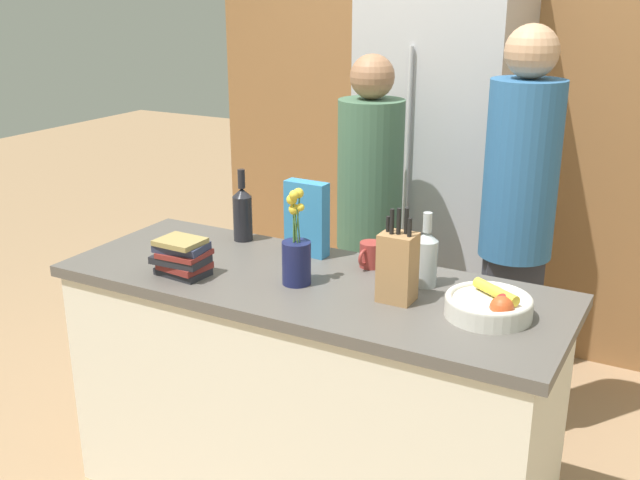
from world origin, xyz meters
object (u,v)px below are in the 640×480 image
at_px(bottle_oil, 426,257).
at_px(person_at_sink, 369,215).
at_px(bottle_vinegar, 243,213).
at_px(fruit_bowl, 490,305).
at_px(coffee_mug, 371,255).
at_px(cereal_box, 307,219).
at_px(person_in_blue, 517,217).
at_px(book_stack, 182,257).
at_px(flower_vase, 296,255).
at_px(knife_block, 398,266).
at_px(refrigerator, 440,174).

distance_m(bottle_oil, person_at_sink, 0.80).
xyz_separation_m(bottle_oil, bottle_vinegar, (-0.81, 0.11, 0.01)).
relative_size(fruit_bowl, coffee_mug, 2.23).
height_order(cereal_box, person_in_blue, person_in_blue).
bearing_deg(book_stack, person_at_sink, 73.19).
distance_m(book_stack, bottle_vinegar, 0.43).
distance_m(flower_vase, person_in_blue, 0.98).
bearing_deg(knife_block, fruit_bowl, 3.44).
bearing_deg(fruit_bowl, person_at_sink, 134.88).
bearing_deg(bottle_oil, coffee_mug, 162.91).
xyz_separation_m(fruit_bowl, flower_vase, (-0.66, -0.05, 0.06)).
bearing_deg(refrigerator, cereal_box, -95.68).
distance_m(cereal_box, bottle_vinegar, 0.31).
xyz_separation_m(coffee_mug, book_stack, (-0.54, -0.39, 0.02)).
xyz_separation_m(coffee_mug, bottle_vinegar, (-0.58, 0.03, 0.07)).
bearing_deg(cereal_box, person_at_sink, 89.18).
height_order(bottle_oil, person_at_sink, person_at_sink).
relative_size(book_stack, bottle_oil, 0.75).
xyz_separation_m(book_stack, bottle_oil, (0.78, 0.32, 0.03)).
xyz_separation_m(knife_block, person_in_blue, (0.18, 0.80, -0.02)).
distance_m(fruit_bowl, bottle_oil, 0.31).
height_order(cereal_box, coffee_mug, cereal_box).
distance_m(bottle_vinegar, person_at_sink, 0.61).
bearing_deg(book_stack, cereal_box, 55.14).
bearing_deg(bottle_vinegar, cereal_box, -4.97).
height_order(refrigerator, knife_block, refrigerator).
xyz_separation_m(bottle_oil, person_in_blue, (0.15, 0.63, -0.01)).
height_order(coffee_mug, book_stack, book_stack).
relative_size(refrigerator, person_at_sink, 1.22).
bearing_deg(person_at_sink, bottle_vinegar, -147.44).
bearing_deg(bottle_oil, knife_block, -101.74).
bearing_deg(person_at_sink, bottle_oil, -77.40).
relative_size(knife_block, person_in_blue, 0.18).
xyz_separation_m(bottle_vinegar, person_at_sink, (0.32, 0.52, -0.10)).
distance_m(fruit_bowl, person_at_sink, 1.08).
xyz_separation_m(fruit_bowl, bottle_vinegar, (-1.08, 0.25, 0.07)).
bearing_deg(bottle_oil, fruit_bowl, -28.54).
height_order(flower_vase, cereal_box, flower_vase).
height_order(fruit_bowl, coffee_mug, fruit_bowl).
height_order(flower_vase, book_stack, flower_vase).
xyz_separation_m(cereal_box, person_in_blue, (0.65, 0.55, -0.05)).
bearing_deg(book_stack, person_in_blue, 45.71).
bearing_deg(coffee_mug, bottle_oil, -17.09).
height_order(refrigerator, cereal_box, refrigerator).
relative_size(flower_vase, person_at_sink, 0.21).
bearing_deg(refrigerator, person_at_sink, -99.99).
bearing_deg(fruit_bowl, flower_vase, -175.92).
xyz_separation_m(coffee_mug, person_at_sink, (-0.26, 0.55, -0.04)).
bearing_deg(knife_block, cereal_box, 152.66).
relative_size(refrigerator, coffee_mug, 16.39).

